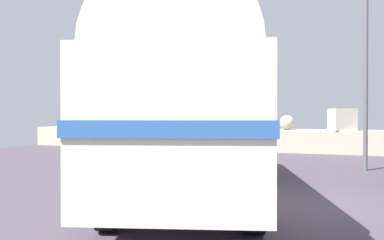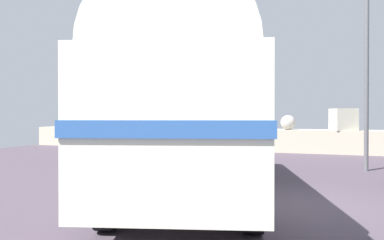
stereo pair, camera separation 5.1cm
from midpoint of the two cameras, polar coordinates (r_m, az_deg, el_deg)
ground at (r=8.06m, az=12.36°, el=-12.04°), size 32.00×26.00×0.02m
breakwater at (r=19.65m, az=17.25°, el=-2.46°), size 31.36×1.97×2.41m
vintage_coach at (r=8.48m, az=0.09°, el=2.48°), size 4.75×8.91×3.70m
lamp_post at (r=13.71m, az=24.65°, el=7.58°), size 0.90×0.24×6.09m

